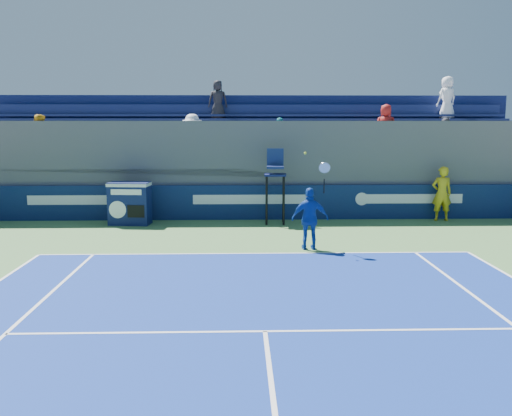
{
  "coord_description": "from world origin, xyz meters",
  "views": [
    {
      "loc": [
        -0.39,
        -2.32,
        3.34
      ],
      "look_at": [
        0.0,
        11.5,
        1.25
      ],
      "focal_mm": 40.0,
      "sensor_mm": 36.0,
      "label": 1
    }
  ],
  "objects_px": {
    "tennis_player": "(310,218)",
    "umpire_chair": "(275,178)",
    "ball_person": "(442,194)",
    "match_clock": "(130,202)"
  },
  "relations": [
    {
      "from": "tennis_player",
      "to": "umpire_chair",
      "type": "bearing_deg",
      "value": 99.71
    },
    {
      "from": "ball_person",
      "to": "umpire_chair",
      "type": "distance_m",
      "value": 5.73
    },
    {
      "from": "ball_person",
      "to": "match_clock",
      "type": "bearing_deg",
      "value": 4.64
    },
    {
      "from": "ball_person",
      "to": "tennis_player",
      "type": "distance_m",
      "value": 6.61
    },
    {
      "from": "match_clock",
      "to": "ball_person",
      "type": "bearing_deg",
      "value": 2.32
    },
    {
      "from": "tennis_player",
      "to": "ball_person",
      "type": "bearing_deg",
      "value": 40.7
    },
    {
      "from": "ball_person",
      "to": "umpire_chair",
      "type": "bearing_deg",
      "value": 5.96
    },
    {
      "from": "tennis_player",
      "to": "match_clock",
      "type": "bearing_deg",
      "value": 144.49
    },
    {
      "from": "ball_person",
      "to": "match_clock",
      "type": "relative_size",
      "value": 1.32
    },
    {
      "from": "umpire_chair",
      "to": "ball_person",
      "type": "bearing_deg",
      "value": 3.64
    }
  ]
}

